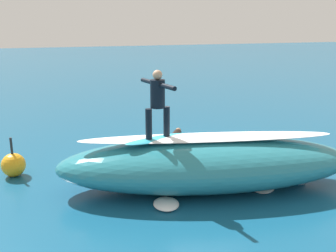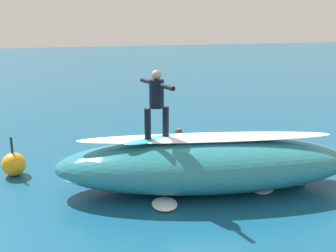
{
  "view_description": "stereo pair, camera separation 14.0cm",
  "coord_description": "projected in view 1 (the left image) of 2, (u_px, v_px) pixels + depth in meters",
  "views": [
    {
      "loc": [
        4.37,
        10.43,
        4.26
      ],
      "look_at": [
        0.82,
        -0.31,
        1.19
      ],
      "focal_mm": 41.06,
      "sensor_mm": 36.0,
      "label": 1
    },
    {
      "loc": [
        4.23,
        10.47,
        4.26
      ],
      "look_at": [
        0.82,
        -0.31,
        1.19
      ],
      "focal_mm": 41.06,
      "sensor_mm": 36.0,
      "label": 2
    }
  ],
  "objects": [
    {
      "name": "surfboard_paddling",
      "position": [
        175.0,
        141.0,
        13.98
      ],
      "size": [
        1.73,
        2.26,
        0.1
      ],
      "primitive_type": "ellipsoid",
      "rotation": [
        0.0,
        0.0,
        -2.14
      ],
      "color": "#33B2D1",
      "rests_on": "ground_plane"
    },
    {
      "name": "foam_patch_mid",
      "position": [
        288.0,
        179.0,
        10.61
      ],
      "size": [
        1.15,
        1.15,
        0.11
      ],
      "primitive_type": "ellipsoid",
      "rotation": [
        0.0,
        0.0,
        2.37
      ],
      "color": "white",
      "rests_on": "ground_plane"
    },
    {
      "name": "buoy_marker",
      "position": [
        13.0,
        165.0,
        10.9
      ],
      "size": [
        0.67,
        0.67,
        1.14
      ],
      "color": "orange",
      "rests_on": "ground_plane"
    },
    {
      "name": "surfboard_riding",
      "position": [
        158.0,
        139.0,
        9.7
      ],
      "size": [
        1.89,
        0.9,
        0.08
      ],
      "primitive_type": "ellipsoid",
      "rotation": [
        0.0,
        0.0,
        0.22
      ],
      "color": "#33B2D1",
      "rests_on": "wave_crest"
    },
    {
      "name": "foam_patch_far",
      "position": [
        262.0,
        186.0,
        10.21
      ],
      "size": [
        1.07,
        1.19,
        0.09
      ],
      "primitive_type": "ellipsoid",
      "rotation": [
        0.0,
        0.0,
        1.06
      ],
      "color": "white",
      "rests_on": "ground_plane"
    },
    {
      "name": "surfer_paddling",
      "position": [
        174.0,
        138.0,
        13.81
      ],
      "size": [
        1.15,
        1.61,
        0.32
      ],
      "rotation": [
        0.0,
        0.0,
        -2.14
      ],
      "color": "black",
      "rests_on": "surfboard_paddling"
    },
    {
      "name": "ground_plane",
      "position": [
        196.0,
        163.0,
        11.99
      ],
      "size": [
        120.0,
        120.0,
        0.0
      ],
      "primitive_type": "plane",
      "color": "#145175"
    },
    {
      "name": "foam_patch_near",
      "position": [
        166.0,
        204.0,
        9.16
      ],
      "size": [
        0.73,
        0.85,
        0.13
      ],
      "primitive_type": "ellipsoid",
      "rotation": [
        0.0,
        0.0,
        1.4
      ],
      "color": "white",
      "rests_on": "ground_plane"
    },
    {
      "name": "wave_crest",
      "position": [
        207.0,
        164.0,
        10.02
      ],
      "size": [
        8.1,
        4.01,
        1.36
      ],
      "primitive_type": "ellipsoid",
      "rotation": [
        0.0,
        0.0,
        -0.21
      ],
      "color": "teal",
      "rests_on": "ground_plane"
    },
    {
      "name": "wave_foam_lip",
      "position": [
        208.0,
        137.0,
        9.83
      ],
      "size": [
        6.63,
        2.22,
        0.08
      ],
      "primitive_type": "ellipsoid",
      "rotation": [
        0.0,
        0.0,
        -0.21
      ],
      "color": "white",
      "rests_on": "wave_crest"
    },
    {
      "name": "surfer_riding",
      "position": [
        158.0,
        99.0,
        9.43
      ],
      "size": [
        0.66,
        1.59,
        1.7
      ],
      "rotation": [
        0.0,
        0.0,
        0.22
      ],
      "color": "black",
      "rests_on": "surfboard_riding"
    }
  ]
}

